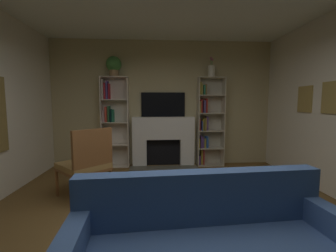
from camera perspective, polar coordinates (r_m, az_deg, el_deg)
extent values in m
plane|color=brown|center=(2.78, 1.72, -25.50)|extent=(7.05, 7.05, 0.00)
cube|color=tan|center=(5.33, -1.24, 5.58)|extent=(5.11, 0.06, 2.84)
cube|color=#9F8443|center=(4.31, 35.46, 5.78)|extent=(0.03, 0.36, 0.49)
cube|color=teal|center=(4.30, 35.35, 5.79)|extent=(0.01, 0.30, 0.43)
cube|color=#9F8443|center=(4.79, 30.90, 5.75)|extent=(0.03, 0.36, 0.46)
cube|color=#4A6F95|center=(4.79, 30.80, 5.75)|extent=(0.01, 0.30, 0.40)
cube|color=white|center=(5.30, -7.02, -6.58)|extent=(0.31, 0.26, 0.62)
cube|color=white|center=(5.35, 4.68, -6.45)|extent=(0.31, 0.26, 0.62)
cube|color=white|center=(5.21, -1.15, -0.52)|extent=(1.39, 0.26, 0.50)
cube|color=black|center=(5.38, -1.18, -6.35)|extent=(0.77, 0.08, 0.62)
cube|color=#555348|center=(5.10, -0.99, -10.43)|extent=(1.49, 0.30, 0.03)
cube|color=black|center=(5.27, -1.21, 5.35)|extent=(0.99, 0.06, 0.55)
cube|color=beige|center=(5.30, -16.11, 0.86)|extent=(0.02, 0.28, 2.01)
cube|color=beige|center=(5.21, -9.83, 0.91)|extent=(0.02, 0.28, 2.01)
cube|color=beige|center=(5.37, -12.77, 1.01)|extent=(0.60, 0.02, 2.01)
cube|color=beige|center=(5.42, -12.75, -9.66)|extent=(0.57, 0.28, 0.02)
cube|color=#B92E30|center=(5.45, -15.46, -7.57)|extent=(0.03, 0.18, 0.37)
cube|color=#A82236|center=(5.44, -15.04, -8.14)|extent=(0.03, 0.22, 0.26)
cube|color=black|center=(5.42, -14.44, -8.14)|extent=(0.04, 0.22, 0.27)
cube|color=beige|center=(5.31, -12.87, -4.52)|extent=(0.57, 0.28, 0.02)
cube|color=black|center=(5.35, -15.59, -2.68)|extent=(0.03, 0.20, 0.32)
cube|color=#21559A|center=(5.35, -15.12, -2.77)|extent=(0.03, 0.19, 0.30)
cube|color=beige|center=(5.35, -14.72, -2.43)|extent=(0.03, 0.15, 0.36)
cube|color=beige|center=(5.25, -12.99, 0.89)|extent=(0.57, 0.28, 0.02)
cube|color=beige|center=(5.32, -15.62, 2.43)|extent=(0.04, 0.16, 0.27)
cube|color=#B83A2C|center=(5.28, -15.05, 2.83)|extent=(0.04, 0.22, 0.34)
cube|color=#2F6339|center=(5.28, -14.45, 2.92)|extent=(0.04, 0.20, 0.36)
cube|color=#0D282C|center=(5.25, -13.98, 2.53)|extent=(0.02, 0.23, 0.29)
cube|color=#226C4C|center=(5.28, -13.51, 2.52)|extent=(0.04, 0.17, 0.28)
cube|color=beige|center=(5.23, -13.12, 6.38)|extent=(0.57, 0.28, 0.02)
cube|color=beige|center=(5.31, -15.88, 8.72)|extent=(0.04, 0.19, 0.43)
cube|color=red|center=(5.30, -15.36, 8.34)|extent=(0.04, 0.18, 0.36)
cube|color=#4E3A7C|center=(5.28, -14.86, 8.60)|extent=(0.04, 0.21, 0.40)
cube|color=#B21F2F|center=(5.28, -14.41, 8.29)|extent=(0.02, 0.18, 0.34)
cube|color=beige|center=(5.26, -13.25, 11.76)|extent=(0.57, 0.28, 0.02)
cube|color=beige|center=(5.26, 7.43, 1.00)|extent=(0.02, 0.30, 2.01)
cube|color=beige|center=(5.41, 13.51, 1.02)|extent=(0.02, 0.30, 2.01)
cube|color=beige|center=(5.46, 10.15, 1.14)|extent=(0.60, 0.02, 2.01)
cube|color=beige|center=(5.50, 10.32, -9.38)|extent=(0.57, 0.30, 0.02)
cube|color=#533580|center=(5.44, 7.68, -8.27)|extent=(0.04, 0.21, 0.21)
cube|color=olive|center=(5.45, 8.29, -7.57)|extent=(0.04, 0.18, 0.33)
cube|color=#B13034|center=(5.45, 8.74, -7.55)|extent=(0.02, 0.20, 0.34)
cube|color=beige|center=(5.41, 10.39, -5.36)|extent=(0.57, 0.30, 0.02)
cube|color=#A68722|center=(5.36, 7.66, -4.17)|extent=(0.03, 0.21, 0.21)
cube|color=#4C3275|center=(5.35, 8.16, -3.87)|extent=(0.03, 0.24, 0.27)
cube|color=#563E74|center=(5.39, 8.60, -4.05)|extent=(0.04, 0.19, 0.23)
cube|color=olive|center=(5.39, 9.05, -4.14)|extent=(0.03, 0.20, 0.21)
cube|color=#264E9A|center=(5.39, 9.56, -3.90)|extent=(0.04, 0.22, 0.26)
cube|color=beige|center=(5.35, 10.47, -1.14)|extent=(0.57, 0.30, 0.02)
cube|color=#BA362E|center=(5.32, 7.74, 0.36)|extent=(0.04, 0.17, 0.26)
cube|color=navy|center=(5.29, 8.31, 0.08)|extent=(0.02, 0.25, 0.21)
cube|color=olive|center=(5.33, 8.66, 0.38)|extent=(0.04, 0.19, 0.26)
cube|color=olive|center=(5.31, 9.14, 0.51)|extent=(0.03, 0.25, 0.29)
cube|color=#5F427C|center=(5.34, 9.59, 0.66)|extent=(0.04, 0.19, 0.31)
cube|color=beige|center=(5.31, 10.55, 3.17)|extent=(0.57, 0.30, 0.02)
cube|color=olive|center=(5.28, 7.84, 4.69)|extent=(0.04, 0.22, 0.26)
cube|color=#B22824|center=(5.31, 8.26, 4.94)|extent=(0.04, 0.17, 0.30)
cube|color=#4D3D6E|center=(5.29, 8.92, 4.80)|extent=(0.04, 0.23, 0.28)
cube|color=#AE241A|center=(5.31, 9.43, 5.01)|extent=(0.03, 0.21, 0.32)
cube|color=beige|center=(5.31, 10.63, 7.50)|extent=(0.57, 0.30, 0.02)
cube|color=olive|center=(5.28, 7.91, 9.20)|extent=(0.04, 0.22, 0.28)
cube|color=olive|center=(5.31, 8.35, 9.03)|extent=(0.03, 0.19, 0.26)
cube|color=#267B54|center=(5.30, 8.87, 8.81)|extent=(0.03, 0.21, 0.22)
cube|color=brown|center=(5.33, 9.29, 8.89)|extent=(0.03, 0.19, 0.24)
cube|color=beige|center=(5.34, 10.71, 11.72)|extent=(0.57, 0.30, 0.02)
cylinder|color=#A27C54|center=(5.25, -13.29, 12.61)|extent=(0.19, 0.19, 0.14)
sphere|color=#40813B|center=(5.28, -13.34, 14.77)|extent=(0.33, 0.33, 0.33)
cylinder|color=beige|center=(5.35, 10.74, 13.16)|extent=(0.16, 0.16, 0.25)
cylinder|color=#4C7F3F|center=(5.36, 10.59, 15.42)|extent=(0.01, 0.01, 0.17)
sphere|color=#D26790|center=(5.38, 10.61, 16.31)|extent=(0.04, 0.04, 0.04)
cylinder|color=#4C7F3F|center=(5.38, 10.79, 15.26)|extent=(0.01, 0.01, 0.14)
sphere|color=#D26790|center=(5.39, 10.81, 16.01)|extent=(0.04, 0.04, 0.04)
cylinder|color=#4C7F3F|center=(5.40, 10.96, 15.18)|extent=(0.01, 0.01, 0.13)
sphere|color=#D26790|center=(5.41, 10.97, 15.88)|extent=(0.05, 0.05, 0.05)
cube|color=#3C5A8E|center=(2.00, 8.21, -17.07)|extent=(2.03, 0.30, 0.44)
cylinder|color=brown|center=(3.51, -21.98, -14.96)|extent=(0.04, 0.04, 0.45)
cylinder|color=brown|center=(3.78, -13.98, -13.20)|extent=(0.04, 0.04, 0.45)
cylinder|color=brown|center=(4.03, -25.90, -12.39)|extent=(0.04, 0.04, 0.45)
cylinder|color=brown|center=(4.27, -18.65, -11.10)|extent=(0.04, 0.04, 0.45)
cube|color=#A67E44|center=(3.81, -20.28, -9.09)|extent=(0.89, 0.89, 0.08)
cube|color=brown|center=(3.82, -20.25, -9.96)|extent=(0.89, 0.89, 0.04)
cube|color=brown|center=(3.50, -18.16, -5.78)|extent=(0.48, 0.48, 0.62)
cube|color=brown|center=(2.52, 6.61, -19.89)|extent=(0.82, 0.42, 0.04)
cylinder|color=brown|center=(2.41, -2.69, -26.15)|extent=(0.05, 0.05, 0.33)
cylinder|color=brown|center=(2.54, 16.84, -24.59)|extent=(0.05, 0.05, 0.33)
cylinder|color=brown|center=(2.73, -2.84, -22.07)|extent=(0.05, 0.05, 0.33)
cylinder|color=brown|center=(2.84, 14.08, -21.02)|extent=(0.05, 0.05, 0.33)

